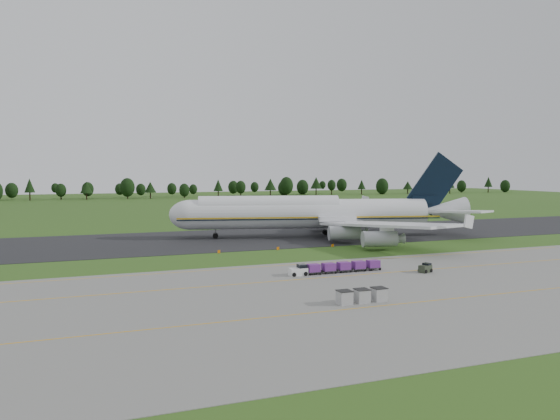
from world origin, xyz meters
name	(u,v)px	position (x,y,z in m)	size (l,w,h in m)	color
ground	(270,257)	(0.00, 0.00, 0.00)	(600.00, 600.00, 0.00)	#2D5118
apron	(359,295)	(0.00, -34.00, 0.03)	(300.00, 52.00, 0.06)	slate
taxiway	(230,239)	(0.00, 28.00, 0.04)	(300.00, 40.00, 0.08)	black
apron_markings	(334,284)	(0.00, -26.98, 0.06)	(300.00, 30.20, 0.01)	orange
tree_line	(140,188)	(0.68, 220.51, 6.16)	(527.12, 21.69, 11.83)	black
aircraft	(315,213)	(20.11, 24.22, 5.91)	(73.88, 69.59, 20.68)	silver
baggage_train	(334,267)	(3.89, -19.14, 0.92)	(15.64, 1.66, 1.60)	white
utility_cart	(425,269)	(17.55, -23.88, 0.62)	(2.38, 1.89, 1.14)	#2B3424
uld_row	(362,296)	(-1.61, -37.72, 0.90)	(6.50, 1.70, 1.68)	#A0A0A0
edge_markers	(306,247)	(10.51, 7.50, 0.27)	(37.58, 0.30, 0.60)	orange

